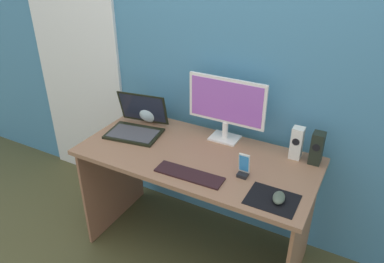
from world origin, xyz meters
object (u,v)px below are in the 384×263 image
object	(u,v)px
keyboard_external	(189,174)
phone_in_dock	(244,168)
monitor	(226,105)
speaker_near_monitor	(297,143)
laptop	(137,125)
fishbowl	(151,110)
speaker_right	(317,148)
mouse	(279,198)

from	to	relation	value
keyboard_external	phone_in_dock	distance (m)	0.30
monitor	speaker_near_monitor	size ratio (longest dim) A/B	2.54
laptop	fishbowl	bearing A→B (deg)	93.15
speaker_right	keyboard_external	size ratio (longest dim) A/B	0.50
monitor	mouse	bearing A→B (deg)	-42.27
phone_in_dock	speaker_near_monitor	bearing A→B (deg)	58.01
laptop	keyboard_external	xyz separation A→B (m)	(0.54, -0.28, -0.04)
fishbowl	mouse	distance (m)	1.13
laptop	phone_in_dock	bearing A→B (deg)	-9.96
speaker_right	monitor	bearing A→B (deg)	179.24
speaker_right	laptop	distance (m)	1.13
laptop	phone_in_dock	size ratio (longest dim) A/B	2.74
monitor	keyboard_external	distance (m)	0.51
fishbowl	phone_in_dock	size ratio (longest dim) A/B	1.23
speaker_near_monitor	fishbowl	size ratio (longest dim) A/B	1.15
keyboard_external	phone_in_dock	size ratio (longest dim) A/B	2.77
monitor	speaker_near_monitor	bearing A→B (deg)	-0.95
fishbowl	speaker_right	bearing A→B (deg)	0.01
speaker_near_monitor	mouse	distance (m)	0.44
monitor	fishbowl	world-z (taller)	monitor
mouse	phone_in_dock	world-z (taller)	phone_in_dock
phone_in_dock	monitor	bearing A→B (deg)	128.01
speaker_right	laptop	xyz separation A→B (m)	(-1.12, -0.18, -0.05)
laptop	monitor	bearing A→B (deg)	18.45
speaker_near_monitor	speaker_right	bearing A→B (deg)	-0.00
keyboard_external	speaker_right	bearing A→B (deg)	36.77
speaker_near_monitor	laptop	bearing A→B (deg)	-170.03
speaker_near_monitor	fishbowl	world-z (taller)	speaker_near_monitor
laptop	keyboard_external	size ratio (longest dim) A/B	0.99
monitor	laptop	bearing A→B (deg)	-161.55
fishbowl	monitor	bearing A→B (deg)	0.78
fishbowl	phone_in_dock	world-z (taller)	fishbowl
speaker_right	mouse	bearing A→B (deg)	-100.39
speaker_right	mouse	xyz separation A→B (m)	(-0.08, -0.43, -0.08)
mouse	speaker_right	bearing A→B (deg)	70.84
monitor	speaker_near_monitor	distance (m)	0.47
mouse	monitor	bearing A→B (deg)	128.96
speaker_right	speaker_near_monitor	distance (m)	0.11
speaker_near_monitor	mouse	world-z (taller)	speaker_near_monitor
speaker_right	laptop	size ratio (longest dim) A/B	0.50
mouse	speaker_near_monitor	bearing A→B (deg)	85.74
speaker_right	fishbowl	world-z (taller)	speaker_right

